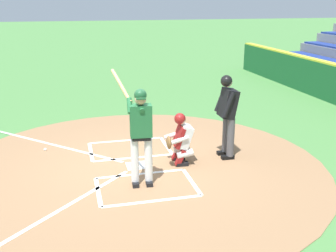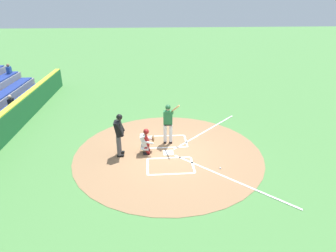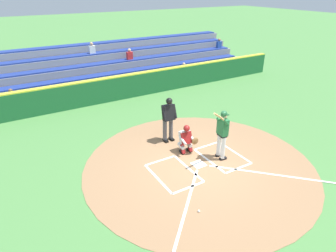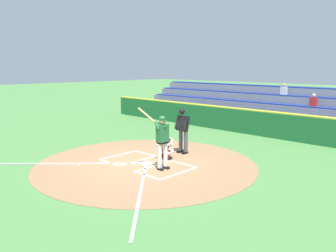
{
  "view_description": "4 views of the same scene",
  "coord_description": "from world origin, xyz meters",
  "px_view_note": "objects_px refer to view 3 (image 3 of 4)",
  "views": [
    {
      "loc": [
        -7.94,
        1.28,
        3.41
      ],
      "look_at": [
        -0.35,
        -0.6,
        0.96
      ],
      "focal_mm": 43.54,
      "sensor_mm": 36.0,
      "label": 1
    },
    {
      "loc": [
        10.59,
        -0.8,
        6.03
      ],
      "look_at": [
        -0.27,
        0.01,
        1.15
      ],
      "focal_mm": 30.18,
      "sensor_mm": 36.0,
      "label": 2
    },
    {
      "loc": [
        5.35,
        6.88,
        5.74
      ],
      "look_at": [
        0.51,
        -1.25,
        1.11
      ],
      "focal_mm": 31.28,
      "sensor_mm": 36.0,
      "label": 3
    },
    {
      "loc": [
        -8.78,
        7.79,
        3.5
      ],
      "look_at": [
        0.05,
        -1.2,
        1.24
      ],
      "focal_mm": 35.44,
      "sensor_mm": 36.0,
      "label": 4
    }
  ],
  "objects_px": {
    "catcher": "(186,138)",
    "baseball": "(199,211)",
    "batter": "(222,131)",
    "plate_umpire": "(168,117)"
  },
  "relations": [
    {
      "from": "plate_umpire",
      "to": "catcher",
      "type": "bearing_deg",
      "value": 96.41
    },
    {
      "from": "catcher",
      "to": "baseball",
      "type": "bearing_deg",
      "value": 62.45
    },
    {
      "from": "catcher",
      "to": "plate_umpire",
      "type": "relative_size",
      "value": 0.61
    },
    {
      "from": "batter",
      "to": "plate_umpire",
      "type": "xyz_separation_m",
      "value": [
        0.94,
        -2.09,
        -0.02
      ]
    },
    {
      "from": "batter",
      "to": "plate_umpire",
      "type": "distance_m",
      "value": 2.29
    },
    {
      "from": "batter",
      "to": "catcher",
      "type": "bearing_deg",
      "value": -50.86
    },
    {
      "from": "catcher",
      "to": "plate_umpire",
      "type": "bearing_deg",
      "value": -83.59
    },
    {
      "from": "catcher",
      "to": "baseball",
      "type": "distance_m",
      "value": 3.28
    },
    {
      "from": "plate_umpire",
      "to": "baseball",
      "type": "bearing_deg",
      "value": 70.85
    },
    {
      "from": "catcher",
      "to": "batter",
      "type": "bearing_deg",
      "value": 129.14
    }
  ]
}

